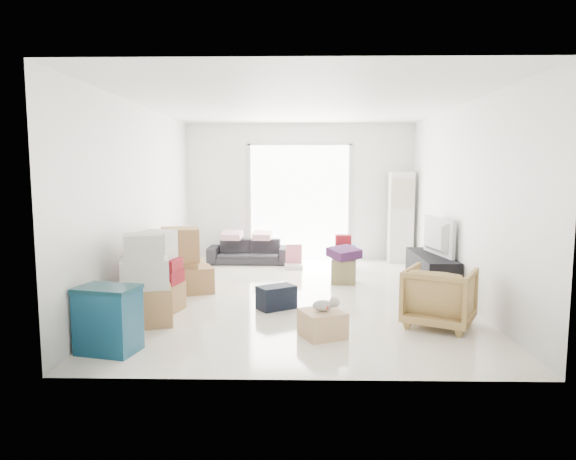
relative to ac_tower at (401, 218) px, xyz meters
The scene contains 21 objects.
room_shell 3.32m from the ac_tower, 126.35° to the right, with size 4.98×6.48×3.18m.
sliding_door 2.01m from the ac_tower, behind, with size 2.10×0.04×2.33m.
ac_tower is the anchor object (origin of this frame).
tv_console 2.26m from the ac_tower, 88.68° to the right, with size 0.46×1.54×0.51m, color black.
television 2.20m from the ac_tower, 88.68° to the right, with size 0.99×0.57×0.13m, color black.
sofa 2.98m from the ac_tower, behind, with size 1.55×0.45×0.61m, color #242429.
pillow_left 3.26m from the ac_tower, behind, with size 0.35×0.28×0.11m, color #F3B1BB.
pillow_right 2.68m from the ac_tower, behind, with size 0.36×0.28×0.12m, color #F3B1BB.
armchair 4.13m from the ac_tower, 94.88° to the right, with size 0.73×0.69×0.76m, color tan.
storage_bins 6.34m from the ac_tower, 127.56° to the right, with size 0.66×0.53×0.66m.
box_stack_a 5.57m from the ac_tower, 132.49° to the right, with size 0.70×0.63×1.07m.
box_stack_b 5.18m from the ac_tower, 136.64° to the right, with size 0.62×0.62×1.03m.
box_stack_c 4.47m from the ac_tower, 146.75° to the right, with size 0.66×0.66×0.94m.
loose_box 4.34m from the ac_tower, 144.18° to the right, with size 0.45×0.45×0.38m, color #AA854D.
duffel_bag 4.14m from the ac_tower, 123.70° to the right, with size 0.47×0.28×0.30m, color black.
ottoman 2.33m from the ac_tower, 124.10° to the right, with size 0.38×0.38×0.38m, color olive.
blanket 2.27m from the ac_tower, 124.10° to the right, with size 0.42×0.42×0.14m, color #4B2256.
kids_table 1.38m from the ac_tower, 151.92° to the right, with size 0.48×0.48×0.62m.
toy_walker 2.28m from the ac_tower, 162.69° to the right, with size 0.33×0.30×0.43m.
wood_crate 4.86m from the ac_tower, 110.87° to the right, with size 0.43×0.43×0.28m, color tan.
plush_bunny 4.82m from the ac_tower, 110.54° to the right, with size 0.30×0.17×0.15m.
Camera 1 is at (-0.03, -7.23, 1.81)m, focal length 32.00 mm.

